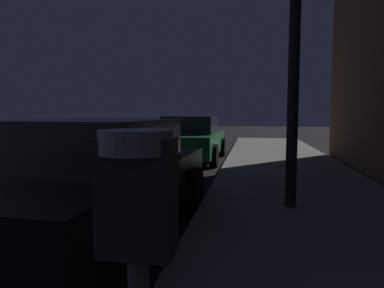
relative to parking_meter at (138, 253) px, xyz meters
The scene contains 3 objects.
parking_meter is the anchor object (origin of this frame).
car_black 3.49m from the parking_meter, 117.70° to the left, with size 2.24×4.34×1.43m.
car_green 10.00m from the parking_meter, 99.27° to the left, with size 1.96×4.17×1.43m.
Camera 1 is at (4.74, -1.34, 1.50)m, focal length 31.50 mm.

